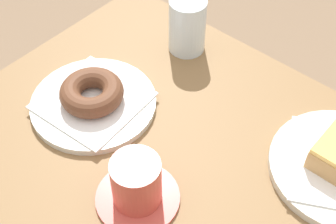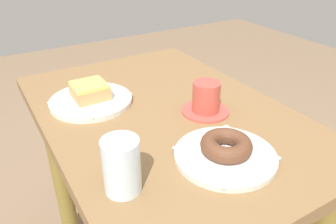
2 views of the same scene
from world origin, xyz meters
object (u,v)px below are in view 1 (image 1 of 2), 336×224
Objects in this scene: water_glass at (187,25)px; plate_chocolate_ring at (94,103)px; donut_chocolate_ring at (92,92)px; coffee_cup at (137,184)px.

plate_chocolate_ring is at bearing 83.96° from water_glass.
plate_chocolate_ring is 0.03m from donut_chocolate_ring.
donut_chocolate_ring is (0.00, 0.00, 0.03)m from plate_chocolate_ring.
donut_chocolate_ring is 0.87× the size of coffee_cup.
coffee_cup reaches higher than donut_chocolate_ring.
water_glass is 0.36m from coffee_cup.
plate_chocolate_ring is at bearing -24.73° from coffee_cup.
water_glass is (-0.02, -0.23, 0.02)m from donut_chocolate_ring.
water_glass reaches higher than donut_chocolate_ring.
donut_chocolate_ring is 0.23m from water_glass.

